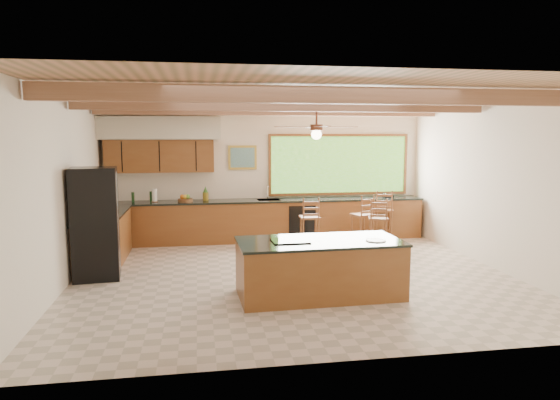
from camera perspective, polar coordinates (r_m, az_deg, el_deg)
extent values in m
plane|color=beige|center=(8.49, 1.51, -8.62)|extent=(7.20, 7.20, 0.00)
cube|color=silver|center=(11.40, -1.55, 3.14)|extent=(7.20, 0.04, 3.00)
cube|color=silver|center=(5.08, 8.50, -2.20)|extent=(7.20, 0.04, 3.00)
cube|color=silver|center=(8.32, -23.61, 0.97)|extent=(0.04, 6.50, 3.00)
cube|color=silver|center=(9.56, 23.25, 1.74)|extent=(0.04, 6.50, 3.00)
cube|color=#AF7957|center=(8.19, 1.58, 12.00)|extent=(7.20, 6.50, 0.04)
cube|color=#916348|center=(6.62, 4.27, 11.87)|extent=(7.10, 0.15, 0.22)
cube|color=#916348|center=(8.67, 0.94, 10.81)|extent=(7.10, 0.15, 0.22)
cube|color=#916348|center=(10.45, -0.85, 10.22)|extent=(7.10, 0.15, 0.22)
cube|color=brown|center=(11.11, -13.55, 4.90)|extent=(2.30, 0.35, 0.70)
cube|color=beige|center=(11.04, -13.67, 8.00)|extent=(2.60, 0.50, 0.48)
cylinder|color=#FFEABF|center=(11.11, -17.26, 6.68)|extent=(0.10, 0.10, 0.01)
cylinder|color=#FFEABF|center=(11.01, -9.98, 6.90)|extent=(0.10, 0.10, 0.01)
cube|color=#87BB43|center=(11.72, 6.76, 4.04)|extent=(3.20, 0.04, 1.30)
cube|color=#B39236|center=(11.29, -4.31, 4.86)|extent=(0.64, 0.03, 0.54)
cube|color=#47806A|center=(11.27, -4.30, 4.86)|extent=(0.54, 0.01, 0.44)
cube|color=brown|center=(11.20, -1.29, -2.40)|extent=(7.00, 0.65, 0.88)
cube|color=black|center=(11.13, -1.30, -0.07)|extent=(7.04, 0.69, 0.04)
cube|color=brown|center=(9.71, -19.40, -4.33)|extent=(0.65, 2.35, 0.88)
cube|color=black|center=(9.63, -19.51, -1.65)|extent=(0.69, 2.39, 0.04)
cube|color=black|center=(11.00, 2.57, -2.69)|extent=(0.60, 0.02, 0.78)
cube|color=silver|center=(11.13, -1.30, -0.04)|extent=(0.50, 0.38, 0.03)
cylinder|color=silver|center=(11.30, -1.44, 0.92)|extent=(0.03, 0.03, 0.30)
cylinder|color=silver|center=(11.19, -1.38, 1.52)|extent=(0.03, 0.20, 0.03)
cylinder|color=white|center=(11.08, -14.15, 0.51)|extent=(0.11, 0.11, 0.28)
cylinder|color=#183D18|center=(11.18, -16.46, 0.32)|extent=(0.06, 0.06, 0.21)
cylinder|color=#183D18|center=(11.16, -14.51, 0.40)|extent=(0.06, 0.06, 0.22)
cube|color=black|center=(11.76, 12.25, 0.51)|extent=(0.23, 0.19, 0.10)
cube|color=brown|center=(7.39, 4.51, -7.89)|extent=(2.37, 1.15, 0.79)
cube|color=black|center=(7.29, 4.54, -4.74)|extent=(2.41, 1.18, 0.04)
cube|color=black|center=(7.18, 1.16, -4.68)|extent=(0.53, 0.43, 0.02)
cylinder|color=white|center=(7.36, 10.90, -4.54)|extent=(0.29, 0.29, 0.01)
cube|color=black|center=(8.70, -20.34, -2.51)|extent=(0.78, 0.76, 1.83)
cube|color=silver|center=(8.64, -18.02, -2.48)|extent=(0.03, 0.05, 1.68)
cube|color=brown|center=(10.31, 3.40, -2.00)|extent=(0.41, 0.41, 0.04)
cylinder|color=brown|center=(10.19, 2.72, -4.06)|extent=(0.04, 0.04, 0.64)
cylinder|color=brown|center=(10.26, 4.43, -4.00)|extent=(0.04, 0.04, 0.64)
cylinder|color=brown|center=(10.49, 2.37, -3.73)|extent=(0.04, 0.04, 0.64)
cylinder|color=brown|center=(10.55, 4.03, -3.67)|extent=(0.04, 0.04, 0.64)
cube|color=brown|center=(10.41, 11.15, -2.07)|extent=(0.48, 0.48, 0.04)
cylinder|color=brown|center=(10.28, 10.60, -4.10)|extent=(0.04, 0.04, 0.64)
cylinder|color=brown|center=(10.39, 12.20, -4.02)|extent=(0.04, 0.04, 0.64)
cylinder|color=brown|center=(10.56, 10.03, -3.78)|extent=(0.04, 0.04, 0.64)
cylinder|color=brown|center=(10.67, 11.59, -3.71)|extent=(0.04, 0.04, 0.64)
cube|color=brown|center=(11.35, 11.72, -1.12)|extent=(0.51, 0.51, 0.04)
cylinder|color=brown|center=(11.20, 11.19, -3.08)|extent=(0.04, 0.04, 0.67)
cylinder|color=brown|center=(11.31, 12.74, -3.01)|extent=(0.04, 0.04, 0.67)
cylinder|color=brown|center=(11.50, 10.63, -2.79)|extent=(0.04, 0.04, 0.67)
cylinder|color=brown|center=(11.61, 12.14, -2.73)|extent=(0.04, 0.04, 0.67)
cube|color=brown|center=(10.73, 9.40, -1.68)|extent=(0.50, 0.50, 0.04)
cylinder|color=brown|center=(10.60, 8.83, -3.68)|extent=(0.04, 0.04, 0.65)
cylinder|color=brown|center=(10.70, 10.43, -3.61)|extent=(0.04, 0.04, 0.65)
cylinder|color=brown|center=(10.89, 8.31, -3.37)|extent=(0.04, 0.04, 0.65)
cylinder|color=brown|center=(10.99, 9.87, -3.31)|extent=(0.04, 0.04, 0.65)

